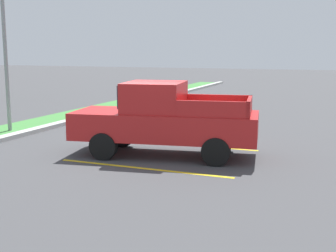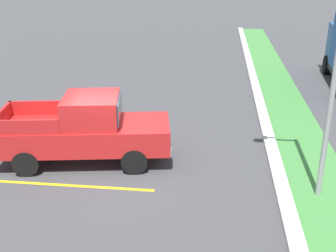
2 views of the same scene
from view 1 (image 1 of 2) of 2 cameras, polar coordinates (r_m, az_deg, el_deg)
name	(u,v)px [view 1 (image 1 of 2)]	position (r m, az deg, el deg)	size (l,w,h in m)	color
ground_plane	(141,152)	(13.27, -3.44, -3.33)	(120.00, 120.00, 0.00)	#424244
parking_line_near	(142,168)	(11.45, -3.29, -5.42)	(0.12, 4.80, 0.01)	yellow
parking_line_far	(183,145)	(14.24, 1.96, -2.40)	(0.12, 4.80, 0.01)	yellow
curb_strip	(7,137)	(15.99, -19.91, -1.39)	(56.00, 0.40, 0.15)	#B2B2AD
pickup_truck_main	(163,120)	(12.64, -0.61, 0.83)	(2.72, 5.46, 2.10)	black
street_light	(7,19)	(17.14, -19.97, 12.81)	(0.24, 1.49, 7.07)	gray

